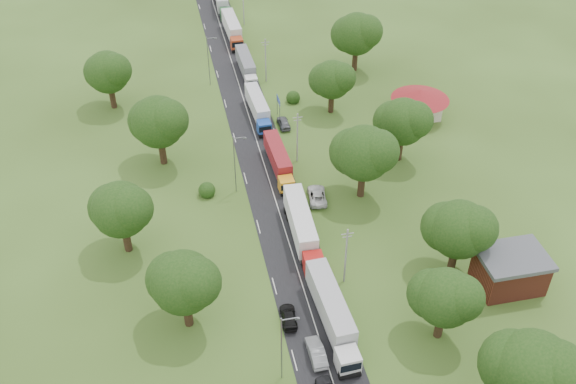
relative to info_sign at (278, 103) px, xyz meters
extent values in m
plane|color=#314818|center=(-5.20, -35.00, -3.00)|extent=(260.00, 260.00, 0.00)
cube|color=black|center=(-5.20, -15.00, -3.00)|extent=(8.00, 200.00, 0.04)
cylinder|color=slate|center=(0.00, -1.20, -1.00)|extent=(0.12, 0.12, 4.00)
cylinder|color=slate|center=(0.00, 1.20, -1.00)|extent=(0.12, 0.12, 4.00)
cube|color=navy|center=(0.00, 0.00, 0.60)|extent=(0.06, 3.00, 1.00)
cube|color=silver|center=(0.00, 0.00, 0.60)|extent=(0.07, 3.10, 0.06)
cylinder|color=gray|center=(0.30, -42.00, 1.50)|extent=(0.24, 0.24, 9.00)
cube|color=gray|center=(0.30, -42.00, 5.30)|extent=(1.60, 0.10, 0.10)
cube|color=gray|center=(0.30, -42.00, 4.80)|extent=(1.20, 0.10, 0.10)
cylinder|color=gray|center=(0.30, -14.00, 1.50)|extent=(0.24, 0.24, 9.00)
cube|color=gray|center=(0.30, -14.00, 5.30)|extent=(1.60, 0.10, 0.10)
cube|color=gray|center=(0.30, -14.00, 4.80)|extent=(1.20, 0.10, 0.10)
cylinder|color=gray|center=(0.30, 14.00, 1.50)|extent=(0.24, 0.24, 9.00)
cube|color=gray|center=(0.30, 14.00, 5.30)|extent=(1.60, 0.10, 0.10)
cube|color=gray|center=(0.30, 14.00, 4.80)|extent=(1.20, 0.10, 0.10)
cylinder|color=gray|center=(0.30, 42.00, 1.50)|extent=(0.24, 0.24, 9.00)
cylinder|color=slate|center=(-10.70, -55.00, 2.00)|extent=(0.16, 0.16, 10.00)
cube|color=slate|center=(-9.80, -55.00, 6.70)|extent=(1.80, 0.10, 0.10)
cube|color=slate|center=(-9.00, -55.00, 6.55)|extent=(0.50, 0.22, 0.15)
cylinder|color=slate|center=(-10.70, -20.00, 2.00)|extent=(0.16, 0.16, 10.00)
cube|color=slate|center=(-9.80, -20.00, 6.70)|extent=(1.80, 0.10, 0.10)
cube|color=slate|center=(-9.00, -20.00, 6.55)|extent=(0.50, 0.22, 0.15)
cylinder|color=slate|center=(-10.70, 15.00, 2.00)|extent=(0.16, 0.16, 10.00)
cube|color=slate|center=(-9.80, 15.00, 6.70)|extent=(1.80, 0.10, 0.10)
cube|color=slate|center=(-9.00, 15.00, 6.55)|extent=(0.50, 0.22, 0.15)
sphere|color=#15340E|center=(12.80, -65.00, 4.85)|extent=(8.40, 8.40, 8.40)
sphere|color=#15340E|center=(14.30, -66.20, 5.75)|extent=(6.60, 6.60, 6.60)
sphere|color=#15340E|center=(11.60, -63.50, 4.25)|extent=(7.20, 7.20, 7.20)
cylinder|color=#382616|center=(8.80, -53.00, -1.08)|extent=(1.04, 1.04, 3.85)
sphere|color=#15340E|center=(8.80, -53.00, 3.60)|extent=(7.00, 7.00, 7.00)
sphere|color=#15340E|center=(10.05, -54.00, 4.35)|extent=(5.50, 5.50, 5.50)
sphere|color=#15340E|center=(7.80, -51.75, 3.10)|extent=(6.00, 6.00, 6.00)
cylinder|color=#382616|center=(14.80, -43.00, -0.90)|extent=(1.08, 1.08, 4.20)
sphere|color=#15340E|center=(14.80, -43.00, 4.22)|extent=(7.70, 7.70, 7.70)
sphere|color=#15340E|center=(16.18, -44.10, 5.05)|extent=(6.05, 6.05, 6.05)
sphere|color=#15340E|center=(13.70, -41.63, 3.67)|extent=(6.60, 6.60, 6.60)
cylinder|color=#382616|center=(7.80, -25.00, -0.73)|extent=(1.12, 1.12, 4.55)
sphere|color=#15340E|center=(7.80, -25.00, 4.85)|extent=(8.40, 8.40, 8.40)
sphere|color=#15340E|center=(9.30, -26.20, 5.75)|extent=(6.60, 6.60, 6.60)
sphere|color=#15340E|center=(6.60, -23.50, 4.25)|extent=(7.20, 7.20, 7.20)
cylinder|color=#382616|center=(16.80, -17.00, -0.90)|extent=(1.08, 1.08, 4.20)
sphere|color=#15340E|center=(16.80, -17.00, 4.22)|extent=(7.70, 7.70, 7.70)
sphere|color=#15340E|center=(18.18, -18.10, 5.05)|extent=(6.05, 6.05, 6.05)
sphere|color=#15340E|center=(15.70, -15.63, 3.67)|extent=(6.60, 6.60, 6.60)
cylinder|color=#382616|center=(9.80, 0.00, -1.08)|extent=(1.04, 1.04, 3.85)
sphere|color=#15340E|center=(9.80, 0.00, 3.60)|extent=(7.00, 7.00, 7.00)
sphere|color=#15340E|center=(11.05, -1.00, 4.35)|extent=(5.50, 5.50, 5.50)
sphere|color=#15340E|center=(8.80, 1.25, 3.10)|extent=(6.00, 6.00, 6.00)
cylinder|color=#382616|center=(18.80, 15.00, -0.73)|extent=(1.12, 1.12, 4.55)
sphere|color=#15340E|center=(18.80, 15.00, 4.85)|extent=(8.40, 8.40, 8.40)
sphere|color=#15340E|center=(20.30, 13.80, 5.75)|extent=(6.60, 6.60, 6.60)
sphere|color=#15340E|center=(17.60, 16.50, 4.25)|extent=(7.20, 7.20, 7.20)
cylinder|color=#382616|center=(-20.20, -45.00, -0.90)|extent=(1.08, 1.08, 4.20)
sphere|color=#15340E|center=(-20.20, -45.00, 4.22)|extent=(7.70, 7.70, 7.70)
sphere|color=#15340E|center=(-18.82, -46.10, 5.05)|extent=(6.05, 6.05, 6.05)
sphere|color=#15340E|center=(-21.30, -43.63, 3.67)|extent=(6.60, 6.60, 6.60)
cylinder|color=#382616|center=(-27.20, -30.00, -0.90)|extent=(1.08, 1.08, 4.20)
sphere|color=#15340E|center=(-27.20, -30.00, 4.22)|extent=(7.70, 7.70, 7.70)
sphere|color=#15340E|center=(-25.82, -31.10, 5.05)|extent=(6.05, 6.05, 6.05)
sphere|color=#15340E|center=(-28.30, -28.63, 3.67)|extent=(6.60, 6.60, 6.60)
cylinder|color=#382616|center=(-21.20, -10.00, -0.73)|extent=(1.12, 1.12, 4.55)
sphere|color=#15340E|center=(-21.20, -10.00, 4.85)|extent=(8.40, 8.40, 8.40)
sphere|color=#15340E|center=(-19.70, -11.20, 5.75)|extent=(6.60, 6.60, 6.60)
sphere|color=#15340E|center=(-22.40, -8.50, 4.25)|extent=(7.20, 7.20, 7.20)
cylinder|color=#382616|center=(-29.20, 10.00, -0.90)|extent=(1.08, 1.08, 4.20)
sphere|color=#15340E|center=(-29.20, 10.00, 4.22)|extent=(7.70, 7.70, 7.70)
sphere|color=#15340E|center=(-27.82, 8.90, 5.05)|extent=(6.05, 6.05, 6.05)
sphere|color=#15340E|center=(-30.30, 11.37, 3.67)|extent=(6.60, 6.60, 6.60)
cube|color=maroon|center=(20.80, -47.00, -0.70)|extent=(8.00, 6.00, 4.60)
cube|color=#47494F|center=(20.80, -47.00, 1.90)|extent=(8.60, 6.60, 0.60)
cube|color=beige|center=(24.80, -5.00, -1.00)|extent=(7.00, 5.00, 4.00)
cone|color=maroon|center=(24.80, -5.00, 1.90)|extent=(10.08, 10.08, 1.80)
cube|color=silver|center=(-3.22, -55.52, -1.36)|extent=(2.66, 2.66, 2.65)
cube|color=black|center=(-3.22, -56.80, -0.99)|extent=(2.44, 0.13, 1.17)
cube|color=slate|center=(-3.22, -56.74, -2.42)|extent=(2.34, 0.35, 0.37)
cube|color=slate|center=(-3.22, -48.09, -2.21)|extent=(2.99, 12.30, 0.32)
cube|color=#A8A9AD|center=(-3.22, -47.77, -0.30)|extent=(3.21, 12.63, 3.18)
cylinder|color=black|center=(-3.22, -56.47, -2.47)|extent=(2.49, 1.06, 1.06)
cylinder|color=black|center=(-3.22, -54.56, -2.47)|extent=(2.49, 1.06, 1.06)
cylinder|color=black|center=(-3.22, -44.37, -2.47)|extent=(2.49, 1.06, 1.06)
cylinder|color=black|center=(-3.22, -42.78, -2.47)|extent=(2.49, 1.06, 1.06)
cube|color=#AC1713|center=(-3.29, -39.69, -1.34)|extent=(2.66, 2.66, 2.67)
cube|color=black|center=(-3.29, -40.99, -0.97)|extent=(2.46, 0.11, 1.18)
cube|color=slate|center=(-3.29, -40.92, -2.41)|extent=(2.36, 0.34, 0.37)
cube|color=slate|center=(-3.29, -32.21, -2.20)|extent=(2.91, 12.38, 0.32)
cube|color=silver|center=(-3.29, -31.88, -0.27)|extent=(3.14, 12.71, 3.21)
cylinder|color=black|center=(-3.29, -40.65, -2.47)|extent=(2.51, 1.07, 1.07)
cylinder|color=black|center=(-3.29, -38.73, -2.47)|extent=(2.51, 1.07, 1.07)
cylinder|color=black|center=(-3.29, -28.46, -2.47)|extent=(2.51, 1.07, 1.07)
cylinder|color=black|center=(-3.29, -26.86, -2.47)|extent=(2.51, 1.07, 1.07)
cube|color=orange|center=(-3.17, -21.84, -1.56)|extent=(2.30, 2.30, 2.32)
cube|color=black|center=(-3.17, -22.96, -1.24)|extent=(2.13, 0.09, 1.02)
cube|color=slate|center=(-3.17, -22.91, -2.49)|extent=(2.05, 0.32, 0.32)
cube|color=slate|center=(-3.17, -15.35, -2.31)|extent=(2.47, 10.73, 0.28)
cube|color=maroon|center=(-3.17, -15.07, -0.64)|extent=(2.67, 11.02, 2.78)
cylinder|color=black|center=(-3.17, -22.68, -2.54)|extent=(2.18, 0.93, 0.93)
cylinder|color=black|center=(-3.17, -21.01, -2.54)|extent=(2.18, 0.93, 0.93)
cylinder|color=black|center=(-3.17, -12.10, -2.54)|extent=(2.18, 0.93, 0.93)
cylinder|color=black|center=(-3.17, -10.71, -2.54)|extent=(2.18, 0.93, 0.93)
cube|color=#1B45A2|center=(-3.57, -5.08, -1.55)|extent=(2.35, 2.35, 2.35)
cube|color=black|center=(-3.57, -6.22, -1.22)|extent=(2.16, 0.11, 1.03)
cube|color=slate|center=(-3.57, -6.16, -2.49)|extent=(2.07, 0.34, 0.33)
cube|color=slate|center=(-3.57, 1.48, -2.30)|extent=(2.63, 10.87, 0.28)
cube|color=silver|center=(-3.57, 1.76, -0.61)|extent=(2.83, 11.16, 2.81)
cylinder|color=black|center=(-3.57, -5.93, -2.53)|extent=(2.20, 0.94, 0.94)
cylinder|color=black|center=(-3.57, -4.24, -2.53)|extent=(2.20, 0.94, 0.94)
cylinder|color=black|center=(-3.57, 4.77, -2.53)|extent=(2.20, 0.94, 0.94)
cylinder|color=black|center=(-3.57, 6.17, -2.53)|extent=(2.20, 0.94, 0.94)
cube|color=white|center=(-3.06, 11.57, -1.55)|extent=(2.29, 2.29, 2.34)
cube|color=black|center=(-3.06, 10.44, -1.23)|extent=(2.15, 0.06, 1.03)
cube|color=slate|center=(-3.06, 10.49, -2.49)|extent=(2.06, 0.29, 0.33)
cube|color=slate|center=(-3.06, 18.11, -2.30)|extent=(2.37, 10.80, 0.28)
cube|color=slate|center=(-3.06, 18.39, -0.62)|extent=(2.56, 11.08, 2.81)
cylinder|color=black|center=(-3.06, 10.73, -2.53)|extent=(2.20, 0.94, 0.94)
cylinder|color=black|center=(-3.06, 12.41, -2.53)|extent=(2.20, 0.94, 0.94)
cylinder|color=black|center=(-3.06, 21.39, -2.53)|extent=(2.20, 0.94, 0.94)
cylinder|color=black|center=(-3.06, 22.79, -2.53)|extent=(2.20, 0.94, 0.94)
cube|color=#A23719|center=(-3.31, 28.81, -1.40)|extent=(2.56, 2.56, 2.59)
cube|color=black|center=(-3.31, 27.56, -1.03)|extent=(2.38, 0.09, 1.14)
cube|color=slate|center=(-3.31, 27.62, -2.43)|extent=(2.29, 0.32, 0.36)
cube|color=slate|center=(-3.31, 36.07, -2.22)|extent=(2.74, 11.98, 0.31)
cube|color=silver|center=(-3.31, 36.38, -0.36)|extent=(2.95, 12.30, 3.11)
cylinder|color=black|center=(-3.31, 27.88, -2.48)|extent=(2.43, 1.04, 1.04)
cylinder|color=black|center=(-3.31, 29.75, -2.48)|extent=(2.43, 1.04, 1.04)
cylinder|color=black|center=(-3.31, 39.69, -2.48)|extent=(2.43, 1.04, 1.04)
cylinder|color=black|center=(-3.31, 41.25, -2.48)|extent=(2.43, 1.04, 1.04)
cube|color=#225A2B|center=(-3.47, 45.46, -1.40)|extent=(2.62, 2.62, 2.59)
cube|color=black|center=(-3.47, 44.20, -1.04)|extent=(2.38, 0.15, 1.14)
cube|color=slate|center=(-3.47, 44.27, -2.43)|extent=(2.29, 0.37, 0.36)
cube|color=slate|center=(-3.47, 52.70, -2.23)|extent=(3.03, 12.01, 0.31)
cylinder|color=black|center=(-3.47, 44.52, -2.48)|extent=(2.43, 1.03, 1.03)
cylinder|color=black|center=(-3.47, 46.39, -2.48)|extent=(2.43, 1.03, 1.03)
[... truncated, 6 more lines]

